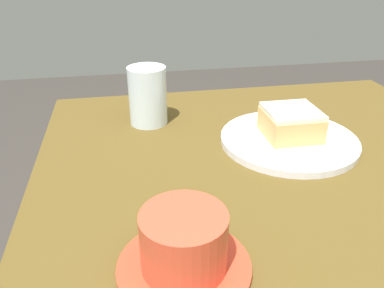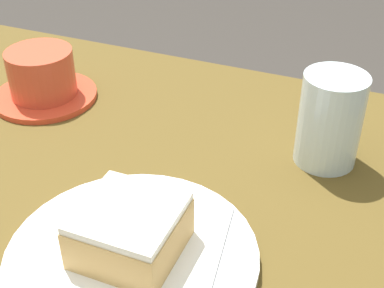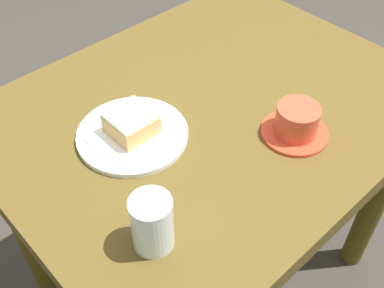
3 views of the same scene
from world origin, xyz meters
name	(u,v)px [view 1 (image 1 of 3)]	position (x,y,z in m)	size (l,w,h in m)	color
table	(309,284)	(0.00, 0.00, 0.60)	(0.94, 0.74, 0.72)	#53401A
plate_glazed_square	(289,140)	(0.19, -0.03, 0.72)	(0.22, 0.22, 0.01)	white
napkin_glazed_square	(289,136)	(0.19, -0.03, 0.73)	(0.15, 0.15, 0.00)	white
donut_glazed_square	(291,123)	(0.19, -0.03, 0.76)	(0.08, 0.08, 0.05)	tan
water_glass	(148,96)	(0.31, 0.18, 0.77)	(0.07, 0.07, 0.10)	silver
coffee_cup	(184,246)	(-0.06, 0.18, 0.75)	(0.14, 0.14, 0.07)	red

